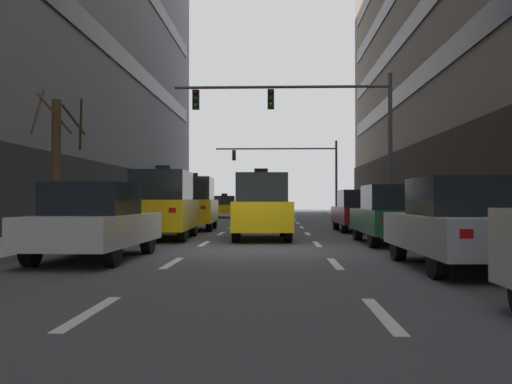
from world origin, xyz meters
TOP-DOWN VIEW (x-y plane):
  - ground_plane at (0.00, 0.00)m, footprint 120.00×120.00m
  - sidewalk_left at (-6.47, 0.00)m, footprint 3.12×80.00m
  - lane_stripe_l1_s2 at (-1.64, -8.00)m, footprint 0.16×2.00m
  - lane_stripe_l1_s3 at (-1.64, -3.00)m, footprint 0.16×2.00m
  - lane_stripe_l1_s4 at (-1.64, 2.00)m, footprint 0.16×2.00m
  - lane_stripe_l1_s5 at (-1.64, 7.00)m, footprint 0.16×2.00m
  - lane_stripe_l1_s6 at (-1.64, 12.00)m, footprint 0.16×2.00m
  - lane_stripe_l1_s7 at (-1.64, 17.00)m, footprint 0.16×2.00m
  - lane_stripe_l1_s8 at (-1.64, 22.00)m, footprint 0.16×2.00m
  - lane_stripe_l1_s9 at (-1.64, 27.00)m, footprint 0.16×2.00m
  - lane_stripe_l1_s10 at (-1.64, 32.00)m, footprint 0.16×2.00m
  - lane_stripe_l2_s2 at (1.64, -8.00)m, footprint 0.16×2.00m
  - lane_stripe_l2_s3 at (1.64, -3.00)m, footprint 0.16×2.00m
  - lane_stripe_l2_s4 at (1.64, 2.00)m, footprint 0.16×2.00m
  - lane_stripe_l2_s5 at (1.64, 7.00)m, footprint 0.16×2.00m
  - lane_stripe_l2_s6 at (1.64, 12.00)m, footprint 0.16×2.00m
  - lane_stripe_l2_s7 at (1.64, 17.00)m, footprint 0.16×2.00m
  - lane_stripe_l2_s8 at (1.64, 22.00)m, footprint 0.16×2.00m
  - lane_stripe_l2_s9 at (1.64, 27.00)m, footprint 0.16×2.00m
  - lane_stripe_l2_s10 at (1.64, 32.00)m, footprint 0.16×2.00m
  - car_driving_0 at (-3.40, -2.44)m, footprint 1.94×4.40m
  - taxi_driving_1 at (-0.03, 3.94)m, footprint 2.02×4.44m
  - taxi_driving_2 at (-3.33, 26.74)m, footprint 1.90×4.25m
  - taxi_driving_3 at (-3.13, 9.60)m, footprint 2.11×4.68m
  - taxi_driving_4 at (-3.24, 3.95)m, footprint 2.05×4.62m
  - car_parked_1 at (3.86, -3.79)m, footprint 1.95×4.52m
  - car_parked_2 at (3.86, 2.12)m, footprint 1.92×4.54m
  - car_parked_3 at (3.86, 8.60)m, footprint 1.93×4.49m
  - traffic_signal_0 at (2.09, 9.78)m, footprint 9.32×0.35m
  - traffic_signal_1 at (2.14, 31.40)m, footprint 9.85×0.35m
  - street_tree_0 at (-6.14, 2.38)m, footprint 1.59×1.67m

SIDE VIEW (x-z plane):
  - ground_plane at x=0.00m, z-range 0.00..0.00m
  - lane_stripe_l1_s2 at x=-1.64m, z-range 0.00..0.01m
  - lane_stripe_l1_s3 at x=-1.64m, z-range 0.00..0.01m
  - lane_stripe_l1_s4 at x=-1.64m, z-range 0.00..0.01m
  - lane_stripe_l1_s5 at x=-1.64m, z-range 0.00..0.01m
  - lane_stripe_l1_s6 at x=-1.64m, z-range 0.00..0.01m
  - lane_stripe_l1_s7 at x=-1.64m, z-range 0.00..0.01m
  - lane_stripe_l1_s8 at x=-1.64m, z-range 0.00..0.01m
  - lane_stripe_l1_s9 at x=-1.64m, z-range 0.00..0.01m
  - lane_stripe_l1_s10 at x=-1.64m, z-range 0.00..0.01m
  - lane_stripe_l2_s2 at x=1.64m, z-range 0.00..0.01m
  - lane_stripe_l2_s3 at x=1.64m, z-range 0.00..0.01m
  - lane_stripe_l2_s4 at x=1.64m, z-range 0.00..0.01m
  - lane_stripe_l2_s5 at x=1.64m, z-range 0.00..0.01m
  - lane_stripe_l2_s6 at x=1.64m, z-range 0.00..0.01m
  - lane_stripe_l2_s7 at x=1.64m, z-range 0.00..0.01m
  - lane_stripe_l2_s8 at x=1.64m, z-range 0.00..0.01m
  - lane_stripe_l2_s9 at x=1.64m, z-range 0.00..0.01m
  - lane_stripe_l2_s10 at x=1.64m, z-range 0.00..0.01m
  - sidewalk_left at x=-6.47m, z-range 0.00..0.14m
  - taxi_driving_2 at x=-3.33m, z-range -0.10..1.65m
  - car_driving_0 at x=-3.40m, z-range -0.01..1.62m
  - car_parked_3 at x=3.86m, z-range -0.01..1.66m
  - car_parked_1 at x=3.86m, z-range -0.01..1.67m
  - car_parked_2 at x=3.86m, z-range -0.01..1.68m
  - taxi_driving_1 at x=-0.03m, z-range -0.09..2.20m
  - taxi_driving_4 at x=-3.24m, z-range -0.10..2.30m
  - taxi_driving_3 at x=-3.13m, z-range -0.10..2.32m
  - street_tree_0 at x=-6.14m, z-range 0.08..4.64m
  - traffic_signal_1 at x=2.14m, z-range 1.27..7.20m
  - traffic_signal_0 at x=2.09m, z-range 1.52..8.05m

